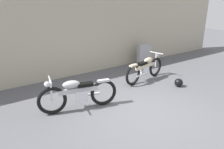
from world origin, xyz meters
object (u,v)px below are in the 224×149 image
helmet (179,83)px  motorcycle_cream (145,68)px  stone_marker (144,55)px  motorcycle_silver (78,93)px

helmet → motorcycle_cream: (-0.52, 1.19, 0.33)m
helmet → motorcycle_cream: 1.34m
stone_marker → motorcycle_cream: size_ratio=0.46×
motorcycle_silver → motorcycle_cream: bearing=-154.9°
motorcycle_cream → helmet: bearing=-76.3°
stone_marker → helmet: size_ratio=3.36×
stone_marker → motorcycle_silver: (-4.58, -2.20, -0.02)m
stone_marker → helmet: (-0.88, -2.74, -0.35)m
stone_marker → motorcycle_cream: stone_marker is taller
motorcycle_silver → motorcycle_cream: motorcycle_silver is taller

